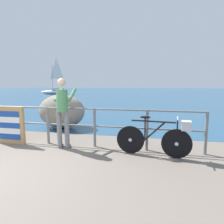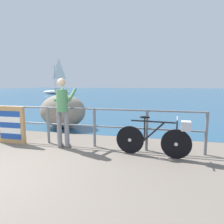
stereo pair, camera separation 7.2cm
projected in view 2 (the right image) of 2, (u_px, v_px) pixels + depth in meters
name	position (u px, v px, depth m)	size (l,w,h in m)	color
ground_plane	(132.00, 99.00, 22.69)	(120.00, 120.00, 0.10)	#6B6056
sea_surface	(147.00, 91.00, 49.90)	(120.00, 90.00, 0.01)	navy
promenade_railing	(48.00, 121.00, 5.38)	(8.18, 0.07, 1.02)	slate
bicycle	(159.00, 137.00, 4.36)	(1.70, 0.48, 0.92)	black
person_at_railing	(63.00, 110.00, 4.92)	(0.48, 0.65, 1.78)	slate
folded_deckchair_stack	(11.00, 125.00, 5.38)	(0.84, 0.10, 1.04)	tan
breakwater_boulder_main	(63.00, 111.00, 7.34)	(1.75, 1.30, 1.26)	gray
seagull	(63.00, 91.00, 7.16)	(0.24, 0.32, 0.23)	gold
sailboat	(57.00, 90.00, 33.21)	(4.58, 2.77, 6.16)	white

